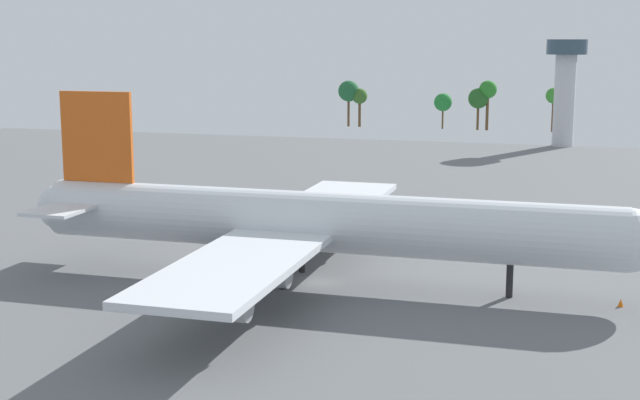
% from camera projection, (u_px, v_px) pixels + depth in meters
% --- Properties ---
extents(ground_plane, '(272.30, 272.30, 0.00)m').
position_uv_depth(ground_plane, '(320.00, 282.00, 94.68)').
color(ground_plane, slate).
extents(cargo_airplane, '(68.07, 61.13, 20.00)m').
position_uv_depth(cargo_airplane, '(317.00, 223.00, 93.60)').
color(cargo_airplane, silver).
rests_on(cargo_airplane, ground_plane).
extents(safety_cone_nose, '(0.56, 0.56, 0.80)m').
position_uv_depth(safety_cone_nose, '(621.00, 303.00, 86.03)').
color(safety_cone_nose, orange).
rests_on(safety_cone_nose, ground_plane).
extents(control_tower, '(9.60, 9.60, 25.77)m').
position_uv_depth(control_tower, '(565.00, 81.00, 213.60)').
color(control_tower, silver).
rests_on(control_tower, ground_plane).
extents(tree_line_backdrop, '(121.12, 6.25, 14.24)m').
position_uv_depth(tree_line_backdrop, '(497.00, 96.00, 251.68)').
color(tree_line_backdrop, '#51381E').
rests_on(tree_line_backdrop, ground_plane).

